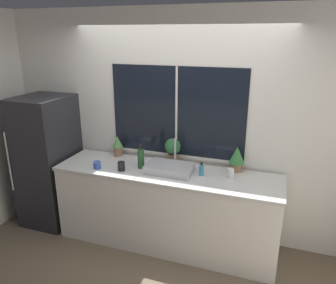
% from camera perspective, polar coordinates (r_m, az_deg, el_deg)
% --- Properties ---
extents(ground_plane, '(14.00, 14.00, 0.00)m').
position_cam_1_polar(ground_plane, '(3.91, -2.00, -19.55)').
color(ground_plane, brown).
extents(wall_back, '(8.00, 0.09, 2.70)m').
position_cam_1_polar(wall_back, '(3.91, 1.64, 2.77)').
color(wall_back, silver).
rests_on(wall_back, ground_plane).
extents(wall_left, '(0.06, 7.00, 2.70)m').
position_cam_1_polar(wall_left, '(5.61, -18.04, 6.66)').
color(wall_left, silver).
rests_on(wall_left, ground_plane).
extents(counter, '(2.57, 0.68, 0.93)m').
position_cam_1_polar(counter, '(3.91, -0.29, -11.36)').
color(counter, white).
rests_on(counter, ground_plane).
extents(refrigerator, '(0.61, 0.73, 1.67)m').
position_cam_1_polar(refrigerator, '(4.53, -20.16, -3.07)').
color(refrigerator, '#232328').
rests_on(refrigerator, ground_plane).
extents(sink, '(0.51, 0.38, 0.34)m').
position_cam_1_polar(sink, '(3.66, 0.27, -4.58)').
color(sink, '#ADADB2').
rests_on(sink, counter).
extents(potted_plant_left, '(0.13, 0.13, 0.26)m').
position_cam_1_polar(potted_plant_left, '(4.15, -8.76, -0.48)').
color(potted_plant_left, '#9E6B4C').
rests_on(potted_plant_left, counter).
extents(potted_plant_center, '(0.19, 0.19, 0.31)m').
position_cam_1_polar(potted_plant_center, '(3.86, 0.82, -1.13)').
color(potted_plant_center, '#9E6B4C').
rests_on(potted_plant_center, counter).
extents(potted_plant_right, '(0.17, 0.17, 0.29)m').
position_cam_1_polar(potted_plant_right, '(3.71, 11.90, -2.57)').
color(potted_plant_right, '#9E6B4C').
rests_on(potted_plant_right, counter).
extents(soap_bottle, '(0.05, 0.05, 0.15)m').
position_cam_1_polar(soap_bottle, '(3.59, 5.83, -4.85)').
color(soap_bottle, teal).
rests_on(soap_bottle, counter).
extents(bottle_tall, '(0.07, 0.07, 0.29)m').
position_cam_1_polar(bottle_tall, '(3.76, -4.75, -2.79)').
color(bottle_tall, '#235128').
rests_on(bottle_tall, counter).
extents(mug_white, '(0.08, 0.08, 0.10)m').
position_cam_1_polar(mug_white, '(3.59, 10.79, -5.36)').
color(mug_white, white).
rests_on(mug_white, counter).
extents(mug_blue, '(0.08, 0.08, 0.08)m').
position_cam_1_polar(mug_blue, '(3.85, -12.25, -3.94)').
color(mug_blue, '#3351AD').
rests_on(mug_blue, counter).
extents(mug_black, '(0.08, 0.08, 0.10)m').
position_cam_1_polar(mug_black, '(3.74, -8.13, -4.19)').
color(mug_black, black).
rests_on(mug_black, counter).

